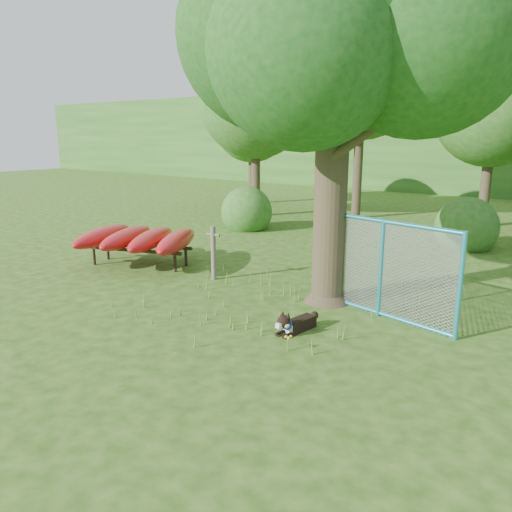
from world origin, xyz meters
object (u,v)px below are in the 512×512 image
Objects in this scene: kayak_rack at (139,238)px; husky_dog at (295,324)px; oak_tree at (336,18)px; fence_section at (381,268)px.

kayak_rack reaches higher than husky_dog.
kayak_rack is 5.76m from husky_dog.
husky_dog is (0.40, -1.81, -5.10)m from oak_tree.
fence_section is at bearing 72.39° from husky_dog.
oak_tree is at bearing -14.92° from kayak_rack.
kayak_rack is 1.23× the size of fence_section.
fence_section is at bearing -17.48° from kayak_rack.
oak_tree is at bearing -176.94° from fence_section.
fence_section is (0.78, 1.62, 0.75)m from husky_dog.
husky_dog is at bearing -103.93° from fence_section.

